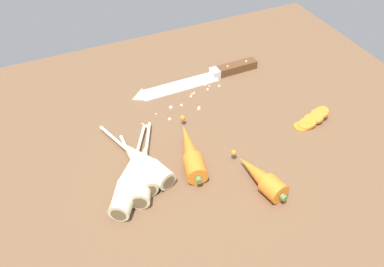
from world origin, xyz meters
TOP-DOWN VIEW (x-y plane):
  - ground_plane at (0.00, 0.00)cm, footprint 120.00×90.00cm
  - chefs_knife at (9.53, 17.15)cm, footprint 34.74×4.69cm
  - whole_carrot at (-2.94, -7.71)cm, footprint 7.59×19.60cm
  - whole_carrot_second at (6.56, -19.76)cm, footprint 6.25×15.48cm
  - parsnip_front at (-14.34, -8.21)cm, footprint 4.04×17.99cm
  - parsnip_mid_left at (-16.37, -8.63)cm, footprint 13.83×21.61cm
  - parsnip_mid_right at (-12.51, -6.18)cm, footprint 9.37×22.87cm
  - parsnip_back at (-13.74, -8.87)cm, footprint 12.05×22.27cm
  - parsnip_outer at (-17.84, -11.96)cm, footprint 12.50×16.29cm
  - carrot_slice_stack at (26.82, -8.59)cm, footprint 9.18×3.99cm
  - mince_crumbs at (3.05, 10.32)cm, footprint 23.20×10.54cm

SIDE VIEW (x-z plane):
  - ground_plane at x=0.00cm, z-range -4.00..0.00cm
  - mince_crumbs at x=3.05cm, z-range -0.09..0.81cm
  - chefs_knife at x=9.53cm, z-range -1.44..2.74cm
  - carrot_slice_stack at x=26.82cm, z-range -0.46..2.59cm
  - parsnip_mid_left at x=-16.37cm, z-range -0.02..3.98cm
  - parsnip_back at x=-13.74cm, z-range -0.02..3.98cm
  - parsnip_mid_right at x=-12.51cm, z-range -0.02..3.98cm
  - parsnip_outer at x=-17.84cm, z-range -0.02..3.98cm
  - parsnip_front at x=-14.34cm, z-range -0.02..3.98cm
  - whole_carrot at x=-2.94cm, z-range 0.00..4.20cm
  - whole_carrot_second at x=6.56cm, z-range 0.00..4.20cm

